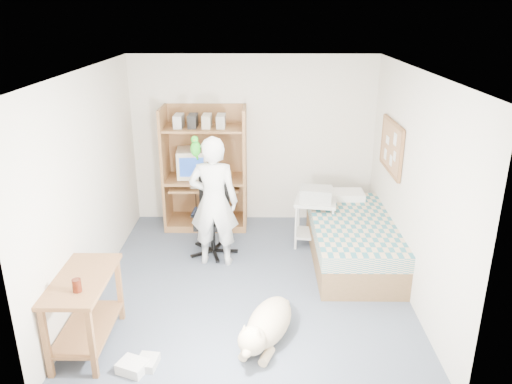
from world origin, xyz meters
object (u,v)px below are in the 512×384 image
bed (352,239)px  dog (267,325)px  computer_hutch (206,173)px  side_desk (84,302)px  person (214,202)px  office_chair (213,227)px  printer_cart (315,216)px

bed → dog: size_ratio=1.79×
computer_hutch → dog: size_ratio=1.60×
side_desk → dog: bearing=2.6°
computer_hutch → person: bearing=-79.3°
bed → office_chair: bearing=173.4°
side_desk → dog: (1.73, 0.08, -0.30)m
person → dog: bearing=114.8°
computer_hutch → side_desk: (-0.85, -2.94, -0.33)m
person → dog: (0.65, -1.64, -0.65)m
office_chair → dog: 2.08m
person → dog: size_ratio=1.49×
person → dog: 1.88m
bed → dog: 2.07m
person → printer_cart: size_ratio=2.54×
side_desk → bed: bearing=32.5°
person → side_desk: bearing=61.0°
computer_hutch → office_chair: (0.18, -0.91, -0.46)m
bed → person: bearing=-176.9°
computer_hutch → printer_cart: computer_hutch is taller
side_desk → printer_cart: size_ratio=1.51×
office_chair → person: size_ratio=0.60×
printer_cart → office_chair: bearing=-161.5°
office_chair → printer_cart: (1.38, 0.22, 0.08)m
side_desk → person: 2.06m
person → computer_hutch: bearing=-76.1°
computer_hutch → office_chair: bearing=-78.6°
office_chair → person: 0.57m
bed → printer_cart: 0.63m
printer_cart → computer_hutch: bearing=165.6°
side_desk → office_chair: office_chair is taller
computer_hutch → bed: bearing=-29.3°
office_chair → person: (0.05, -0.31, 0.48)m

